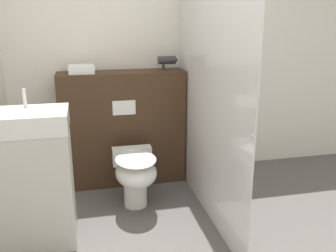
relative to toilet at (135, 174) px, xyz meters
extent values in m
cube|color=silver|center=(0.24, 0.81, 0.92)|extent=(8.00, 0.06, 2.50)
cube|color=#3D2819|center=(-0.04, 0.58, 0.25)|extent=(1.24, 0.31, 1.16)
cube|color=white|center=(-0.04, 0.43, 0.50)|extent=(0.22, 0.01, 0.14)
cube|color=silver|center=(0.60, -0.15, 0.69)|extent=(0.01, 1.85, 2.03)
sphere|color=#B2B2B7|center=(0.60, -1.05, 0.65)|extent=(0.04, 0.04, 0.04)
cylinder|color=white|center=(0.00, 0.04, -0.16)|extent=(0.21, 0.21, 0.34)
ellipsoid|color=white|center=(0.00, -0.05, 0.03)|extent=(0.36, 0.46, 0.24)
ellipsoid|color=white|center=(0.00, -0.05, 0.16)|extent=(0.36, 0.45, 0.02)
cube|color=white|center=(0.00, 0.22, 0.09)|extent=(0.36, 0.11, 0.17)
cube|color=beige|center=(-0.82, -0.36, 0.12)|extent=(0.59, 0.40, 0.90)
cube|color=white|center=(-0.82, -0.36, 0.64)|extent=(0.60, 0.41, 0.14)
cylinder|color=silver|center=(-0.82, -0.25, 0.79)|extent=(0.02, 0.02, 0.14)
cylinder|color=#2D2D33|center=(0.42, 0.61, 0.92)|extent=(0.18, 0.08, 0.08)
cone|color=#2D2D33|center=(0.53, 0.61, 0.92)|extent=(0.03, 0.07, 0.07)
cylinder|color=#2D2D33|center=(0.39, 0.61, 0.87)|extent=(0.03, 0.03, 0.09)
cube|color=white|center=(-0.41, 0.57, 0.87)|extent=(0.24, 0.20, 0.07)
camera|label=1|loc=(-0.40, -3.06, 1.38)|focal=40.00mm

